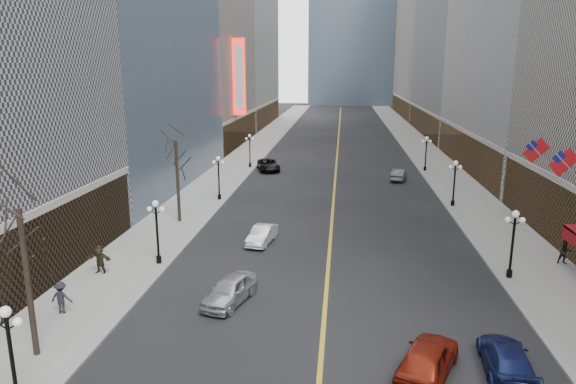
% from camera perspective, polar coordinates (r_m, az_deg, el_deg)
% --- Properties ---
extents(sidewalk_east, '(6.00, 230.00, 0.15)m').
position_cam_1_polar(sidewalk_east, '(74.96, 16.17, 2.83)').
color(sidewalk_east, gray).
rests_on(sidewalk_east, ground).
extents(sidewalk_west, '(6.00, 230.00, 0.15)m').
position_cam_1_polar(sidewalk_west, '(75.24, -5.34, 3.35)').
color(sidewalk_west, gray).
rests_on(sidewalk_west, ground).
extents(lane_line, '(0.25, 200.00, 0.02)m').
position_cam_1_polar(lane_line, '(83.65, 5.49, 4.34)').
color(lane_line, gold).
rests_on(lane_line, ground).
extents(bldg_east_c, '(26.60, 40.60, 48.80)m').
position_cam_1_polar(bldg_east_c, '(112.91, 22.14, 18.15)').
color(bldg_east_c, '#98989B').
rests_on(bldg_east_c, ground).
extents(bldg_east_d, '(26.60, 46.60, 62.80)m').
position_cam_1_polar(bldg_east_d, '(155.35, 17.91, 19.57)').
color(bldg_east_d, '#AFA791').
rests_on(bldg_east_d, ground).
extents(streetlamp_east_1, '(1.26, 0.44, 4.52)m').
position_cam_1_polar(streetlamp_east_1, '(35.96, 23.75, -4.60)').
color(streetlamp_east_1, black).
rests_on(streetlamp_east_1, sidewalk_east).
extents(streetlamp_east_2, '(1.26, 0.44, 4.52)m').
position_cam_1_polar(streetlamp_east_2, '(52.82, 18.02, 1.45)').
color(streetlamp_east_2, black).
rests_on(streetlamp_east_2, sidewalk_east).
extents(streetlamp_east_3, '(1.26, 0.44, 4.52)m').
position_cam_1_polar(streetlamp_east_3, '(70.24, 15.10, 4.54)').
color(streetlamp_east_3, black).
rests_on(streetlamp_east_3, sidewalk_east).
extents(streetlamp_west_0, '(1.26, 0.44, 4.52)m').
position_cam_1_polar(streetlamp_west_0, '(23.29, -28.47, -15.05)').
color(streetlamp_west_0, black).
rests_on(streetlamp_west_0, sidewalk_west).
extents(streetlamp_west_1, '(1.26, 0.44, 4.52)m').
position_cam_1_polar(streetlamp_west_1, '(36.45, -14.38, -3.61)').
color(streetlamp_west_1, black).
rests_on(streetlamp_west_1, sidewalk_west).
extents(streetlamp_west_2, '(1.26, 0.44, 4.52)m').
position_cam_1_polar(streetlamp_west_2, '(53.15, -7.72, 2.08)').
color(streetlamp_west_2, black).
rests_on(streetlamp_west_2, sidewalk_west).
extents(streetlamp_west_3, '(1.26, 0.44, 4.52)m').
position_cam_1_polar(streetlamp_west_3, '(70.49, -4.27, 5.00)').
color(streetlamp_west_3, black).
rests_on(streetlamp_west_3, sidewalk_west).
extents(flag_4, '(2.87, 0.12, 2.87)m').
position_cam_1_polar(flag_4, '(38.01, 28.54, 2.66)').
color(flag_4, '#B2B2B7').
rests_on(flag_4, ground).
extents(flag_5, '(2.87, 0.12, 2.87)m').
position_cam_1_polar(flag_5, '(42.60, 26.05, 3.95)').
color(flag_5, '#B2B2B7').
rests_on(flag_5, ground).
extents(theatre_marquee, '(2.00, 0.55, 12.00)m').
position_cam_1_polar(theatre_marquee, '(84.23, -5.45, 12.60)').
color(theatre_marquee, red).
rests_on(theatre_marquee, ground).
extents(tree_west_near, '(3.60, 3.60, 7.92)m').
position_cam_1_polar(tree_west_near, '(26.03, -27.51, -4.02)').
color(tree_west_near, '#2D231C').
rests_on(tree_west_near, sidewalk_west).
extents(tree_west_far, '(3.60, 3.60, 7.92)m').
position_cam_1_polar(tree_west_far, '(45.45, -12.31, 4.21)').
color(tree_west_far, '#2D231C').
rests_on(tree_west_far, sidewalk_west).
extents(car_nb_near, '(3.03, 4.93, 1.57)m').
position_cam_1_polar(car_nb_near, '(30.73, -6.48, -10.78)').
color(car_nb_near, silver).
rests_on(car_nb_near, ground).
extents(car_nb_mid, '(2.10, 4.34, 1.37)m').
position_cam_1_polar(car_nb_mid, '(40.44, -2.90, -4.76)').
color(car_nb_mid, silver).
rests_on(car_nb_mid, ground).
extents(car_nb_far, '(3.98, 6.13, 1.57)m').
position_cam_1_polar(car_nb_far, '(68.85, -2.18, 3.04)').
color(car_nb_far, black).
rests_on(car_nb_far, ground).
extents(car_sb_near, '(2.44, 5.10, 1.43)m').
position_cam_1_polar(car_sb_near, '(26.10, 23.12, -16.74)').
color(car_sb_near, '#151E51').
rests_on(car_sb_near, ground).
extents(car_sb_mid, '(3.84, 5.44, 1.72)m').
position_cam_1_polar(car_sb_mid, '(24.72, 15.24, -17.48)').
color(car_sb_mid, maroon).
rests_on(car_sb_mid, ground).
extents(car_sb_far, '(2.42, 4.50, 1.41)m').
position_cam_1_polar(car_sb_far, '(64.31, 12.19, 1.91)').
color(car_sb_far, '#51565A').
rests_on(car_sb_far, ground).
extents(ped_east_walk, '(0.86, 0.48, 1.75)m').
position_cam_1_polar(ped_east_walk, '(40.62, 28.40, -5.87)').
color(ped_east_walk, black).
rests_on(ped_east_walk, sidewalk_east).
extents(ped_west_walk, '(1.19, 0.51, 1.83)m').
position_cam_1_polar(ped_west_walk, '(31.58, -23.89, -10.67)').
color(ped_west_walk, black).
rests_on(ped_west_walk, sidewalk_west).
extents(ped_west_far, '(1.82, 0.71, 1.91)m').
position_cam_1_polar(ped_west_far, '(36.45, -20.18, -7.02)').
color(ped_west_far, '#2F271A').
rests_on(ped_west_far, sidewalk_west).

